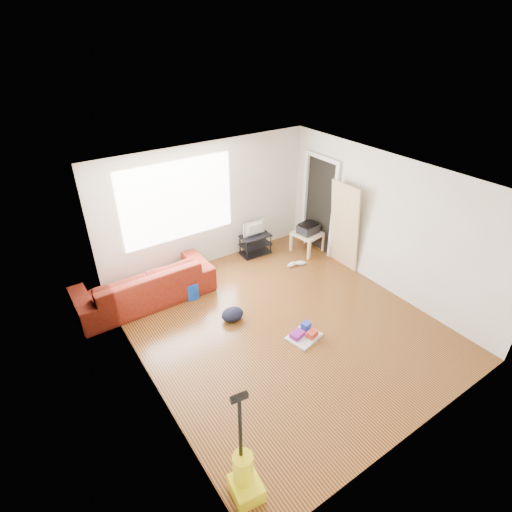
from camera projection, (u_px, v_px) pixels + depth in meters
room at (283, 256)px, 6.16m from camera, size 4.51×5.01×2.51m
sofa at (147, 299)px, 7.27m from camera, size 2.41×0.94×0.70m
tv_stand at (255, 244)px, 8.58m from camera, size 0.66×0.40×0.44m
tv at (255, 229)px, 8.39m from camera, size 0.53×0.07×0.30m
side_table at (308, 236)px, 8.61m from camera, size 0.64×0.64×0.45m
printer at (308, 228)px, 8.51m from camera, size 0.46×0.37×0.22m
bucket at (191, 296)px, 7.36m from camera, size 0.39×0.39×0.31m
toilet_paper at (193, 287)px, 7.25m from camera, size 0.11×0.11×0.10m
cleaning_tray at (304, 334)px, 6.38m from camera, size 0.58×0.50×0.18m
backpack at (233, 319)px, 6.79m from camera, size 0.39×0.32×0.21m
sneakers at (296, 264)px, 8.24m from camera, size 0.43×0.22×0.10m
vacuum at (245, 477)px, 4.18m from camera, size 0.35×0.39×1.47m
door_panel at (340, 265)px, 8.29m from camera, size 0.22×0.72×1.79m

